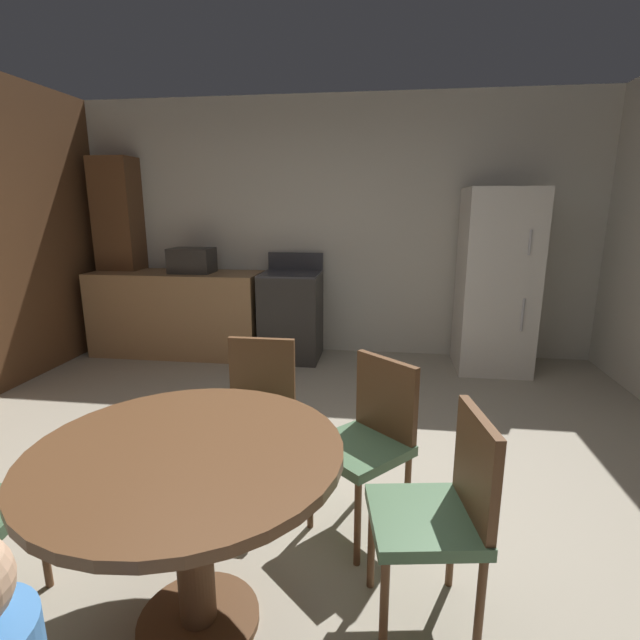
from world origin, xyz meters
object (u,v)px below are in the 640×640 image
(oven_range, at_px, (291,315))
(dining_table, at_px, (190,488))
(chair_northeast, at_px, (369,435))
(chair_east, at_px, (442,507))
(refrigerator, at_px, (496,281))
(chair_north, at_px, (258,407))
(microwave, at_px, (192,260))

(oven_range, distance_m, dining_table, 3.36)
(chair_northeast, relative_size, chair_east, 1.00)
(oven_range, height_order, dining_table, oven_range)
(refrigerator, xyz_separation_m, dining_table, (-1.75, -3.29, -0.28))
(oven_range, relative_size, chair_north, 1.26)
(refrigerator, distance_m, dining_table, 3.74)
(microwave, bearing_deg, chair_north, -60.78)
(dining_table, distance_m, chair_east, 0.94)
(oven_range, bearing_deg, chair_northeast, -71.03)
(oven_range, xyz_separation_m, chair_north, (0.28, -2.41, 0.03))
(oven_range, distance_m, refrigerator, 2.08)
(oven_range, relative_size, dining_table, 0.98)
(chair_north, bearing_deg, oven_range, -173.21)
(chair_north, bearing_deg, refrigerator, 143.48)
(chair_north, height_order, chair_east, same)
(oven_range, distance_m, chair_northeast, 2.81)
(dining_table, xyz_separation_m, chair_north, (0.00, 0.93, -0.10))
(chair_northeast, bearing_deg, refrigerator, -161.05)
(chair_northeast, bearing_deg, chair_north, -68.88)
(microwave, xyz_separation_m, chair_east, (2.27, -3.19, -0.53))
(microwave, distance_m, dining_table, 3.63)
(refrigerator, distance_m, chair_northeast, 2.86)
(refrigerator, height_order, chair_north, refrigerator)
(microwave, xyz_separation_m, chair_north, (1.35, -2.41, -0.53))
(refrigerator, bearing_deg, chair_north, -126.58)
(dining_table, distance_m, chair_northeast, 0.94)
(dining_table, height_order, chair_east, chair_east)
(oven_range, height_order, chair_north, oven_range)
(oven_range, bearing_deg, chair_east, -69.33)
(microwave, distance_m, chair_north, 2.81)
(chair_northeast, xyz_separation_m, chair_east, (0.29, -0.54, 0.00))
(oven_range, distance_m, chair_east, 3.41)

